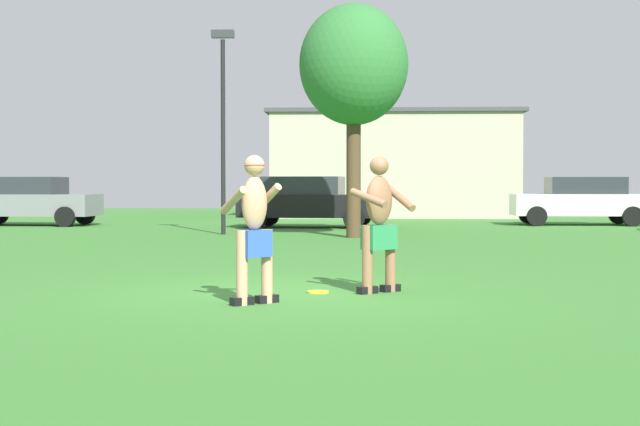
{
  "coord_description": "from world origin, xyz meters",
  "views": [
    {
      "loc": [
        0.96,
        -11.11,
        1.34
      ],
      "look_at": [
        0.46,
        -0.32,
        1.0
      ],
      "focal_mm": 51.61,
      "sensor_mm": 36.0,
      "label": 1
    }
  ],
  "objects": [
    {
      "name": "ground_plane",
      "position": [
        0.0,
        0.0,
        0.0
      ],
      "size": [
        80.0,
        80.0,
        0.0
      ],
      "primitive_type": "plane",
      "color": "#38752D"
    },
    {
      "name": "car_black_near_post",
      "position": [
        -0.75,
        17.46,
        0.82
      ],
      "size": [
        4.48,
        2.44,
        1.58
      ],
      "color": "black",
      "rests_on": "ground_plane"
    },
    {
      "name": "lamp_post",
      "position": [
        -2.77,
        13.29,
        3.36
      ],
      "size": [
        0.6,
        0.24,
        5.44
      ],
      "color": "black",
      "rests_on": "ground_plane"
    },
    {
      "name": "tree_left_field",
      "position": [
        0.72,
        11.95,
        4.29
      ],
      "size": [
        2.73,
        2.73,
        5.85
      ],
      "color": "#4C3823",
      "rests_on": "ground_plane"
    },
    {
      "name": "car_gray_mid_lot",
      "position": [
        -9.93,
        18.35,
        0.82
      ],
      "size": [
        4.38,
        2.19,
        1.58
      ],
      "color": "slate",
      "rests_on": "ground_plane"
    },
    {
      "name": "outbuilding_behind_lot",
      "position": [
        2.21,
        27.68,
        2.17
      ],
      "size": [
        10.23,
        6.24,
        4.33
      ],
      "color": "#B2A893",
      "rests_on": "ground_plane"
    },
    {
      "name": "player_in_blue",
      "position": [
        -0.25,
        -0.92,
        0.91
      ],
      "size": [
        0.73,
        0.74,
        1.68
      ],
      "color": "black",
      "rests_on": "ground_plane"
    },
    {
      "name": "frisbee",
      "position": [
        0.41,
        0.16,
        0.01
      ],
      "size": [
        0.27,
        0.27,
        0.03
      ],
      "primitive_type": "cylinder",
      "color": "yellow",
      "rests_on": "ground_plane"
    },
    {
      "name": "player_near",
      "position": [
        1.16,
        0.21,
        0.89
      ],
      "size": [
        0.82,
        0.8,
        1.68
      ],
      "color": "black",
      "rests_on": "ground_plane"
    },
    {
      "name": "car_white_far_end",
      "position": [
        8.12,
        19.5,
        0.82
      ],
      "size": [
        4.34,
        2.11,
        1.58
      ],
      "color": "white",
      "rests_on": "ground_plane"
    }
  ]
}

